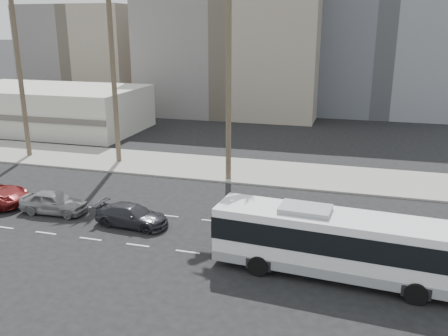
% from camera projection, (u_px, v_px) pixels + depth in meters
% --- Properties ---
extents(ground, '(700.00, 700.00, 0.00)m').
position_uv_depth(ground, '(241.00, 259.00, 25.23)').
color(ground, black).
rests_on(ground, ground).
extents(sidewalk_north, '(120.00, 7.00, 0.15)m').
position_uv_depth(sidewalk_north, '(286.00, 174.00, 39.49)').
color(sidewalk_north, gray).
rests_on(sidewalk_north, ground).
extents(commercial_low, '(22.00, 12.16, 5.00)m').
position_uv_depth(commercial_low, '(48.00, 108.00, 56.34)').
color(commercial_low, beige).
rests_on(commercial_low, ground).
extents(midrise_beige_west, '(24.00, 18.00, 18.00)m').
position_uv_depth(midrise_beige_west, '(236.00, 47.00, 67.26)').
color(midrise_beige_west, gray).
rests_on(midrise_beige_west, ground).
extents(midrise_gray_center, '(20.00, 20.00, 26.00)m').
position_uv_depth(midrise_gray_center, '(385.00, 17.00, 67.31)').
color(midrise_gray_center, slate).
rests_on(midrise_gray_center, ground).
extents(midrise_beige_far, '(18.00, 16.00, 15.00)m').
position_uv_depth(midrise_beige_far, '(92.00, 53.00, 79.13)').
color(midrise_beige_far, gray).
rests_on(midrise_beige_far, ground).
extents(city_bus, '(12.10, 3.61, 3.43)m').
position_uv_depth(city_bus, '(335.00, 242.00, 23.09)').
color(city_bus, white).
rests_on(city_bus, ground).
extents(car_a, '(2.22, 4.77, 1.35)m').
position_uv_depth(car_a, '(132.00, 215.00, 29.29)').
color(car_a, '#2B2B31').
rests_on(car_a, ground).
extents(car_b, '(1.96, 4.51, 1.51)m').
position_uv_depth(car_b, '(54.00, 202.00, 31.23)').
color(car_b, gray).
rests_on(car_b, ground).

